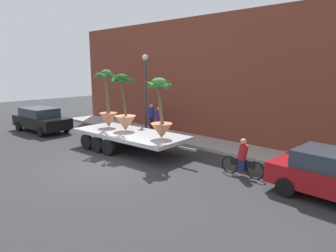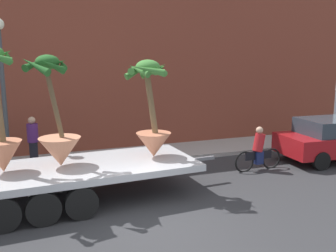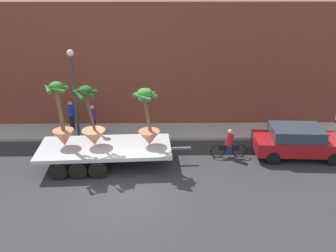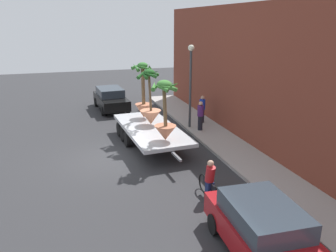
{
  "view_description": "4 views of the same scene",
  "coord_description": "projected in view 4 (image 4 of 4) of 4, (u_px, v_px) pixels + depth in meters",
  "views": [
    {
      "loc": [
        10.3,
        -7.14,
        4.18
      ],
      "look_at": [
        0.56,
        3.31,
        1.41
      ],
      "focal_mm": 32.01,
      "sensor_mm": 36.0,
      "label": 1
    },
    {
      "loc": [
        -2.42,
        -7.46,
        3.87
      ],
      "look_at": [
        1.33,
        2.6,
        1.84
      ],
      "focal_mm": 40.1,
      "sensor_mm": 36.0,
      "label": 2
    },
    {
      "loc": [
        1.55,
        -12.56,
        8.33
      ],
      "look_at": [
        1.75,
        2.39,
        1.99
      ],
      "focal_mm": 37.62,
      "sensor_mm": 36.0,
      "label": 3
    },
    {
      "loc": [
        14.83,
        -1.69,
        6.27
      ],
      "look_at": [
        0.14,
        2.9,
        1.41
      ],
      "focal_mm": 35.77,
      "sensor_mm": 36.0,
      "label": 4
    }
  ],
  "objects": [
    {
      "name": "pedestrian_near_gate",
      "position": [
        202.0,
        109.0,
        20.79
      ],
      "size": [
        0.36,
        0.36,
        1.71
      ],
      "color": "black",
      "rests_on": "sidewalk"
    },
    {
      "name": "cyclist",
      "position": [
        210.0,
        182.0,
        12.18
      ],
      "size": [
        1.84,
        0.35,
        1.54
      ],
      "color": "black",
      "rests_on": "ground"
    },
    {
      "name": "building_facade",
      "position": [
        259.0,
        76.0,
        17.01
      ],
      "size": [
        24.0,
        1.2,
        7.13
      ],
      "primitive_type": "cube",
      "color": "brown",
      "rests_on": "ground"
    },
    {
      "name": "potted_palm_rear",
      "position": [
        150.0,
        107.0,
        17.63
      ],
      "size": [
        1.42,
        1.3,
        2.91
      ],
      "color": "tan",
      "rests_on": "flatbed_trailer"
    },
    {
      "name": "street_lamp",
      "position": [
        191.0,
        76.0,
        19.28
      ],
      "size": [
        0.36,
        0.36,
        4.83
      ],
      "color": "#383D42",
      "rests_on": "sidewalk"
    },
    {
      "name": "ground_plane",
      "position": [
        109.0,
        159.0,
        15.87
      ],
      "size": [
        60.0,
        60.0,
        0.0
      ],
      "primitive_type": "plane",
      "color": "#2D2D30"
    },
    {
      "name": "pedestrian_far_left",
      "position": [
        200.0,
        115.0,
        19.34
      ],
      "size": [
        0.36,
        0.36,
        1.71
      ],
      "color": "black",
      "rests_on": "sidewalk"
    },
    {
      "name": "potted_palm_front",
      "position": [
        165.0,
        115.0,
        15.21
      ],
      "size": [
        1.29,
        1.35,
        2.78
      ],
      "color": "#C17251",
      "rests_on": "flatbed_trailer"
    },
    {
      "name": "trailing_car",
      "position": [
        111.0,
        98.0,
        24.46
      ],
      "size": [
        4.58,
        2.18,
        1.58
      ],
      "color": "black",
      "rests_on": "ground"
    },
    {
      "name": "flatbed_trailer",
      "position": [
        149.0,
        130.0,
        17.64
      ],
      "size": [
        7.25,
        2.93,
        0.98
      ],
      "color": "#B7BABF",
      "rests_on": "ground"
    },
    {
      "name": "parked_car",
      "position": [
        265.0,
        232.0,
        9.01
      ],
      "size": [
        4.53,
        2.19,
        1.58
      ],
      "color": "maroon",
      "rests_on": "ground"
    },
    {
      "name": "sidewalk",
      "position": [
        225.0,
        144.0,
        17.58
      ],
      "size": [
        24.0,
        2.2,
        0.15
      ],
      "primitive_type": "cube",
      "color": "#A39E99",
      "rests_on": "ground"
    },
    {
      "name": "potted_palm_middle",
      "position": [
        143.0,
        98.0,
        18.81
      ],
      "size": [
        1.19,
        1.19,
        3.12
      ],
      "color": "#C17251",
      "rests_on": "flatbed_trailer"
    }
  ]
}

